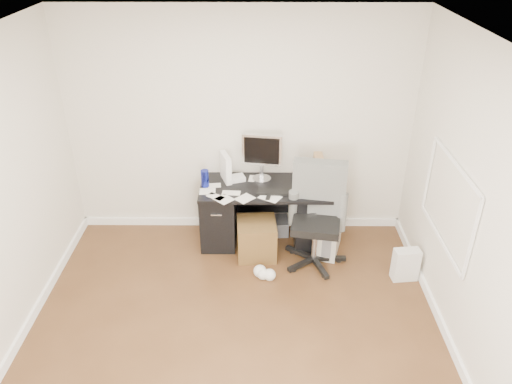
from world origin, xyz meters
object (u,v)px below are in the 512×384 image
at_px(lcd_monitor, 262,157).
at_px(keyboard, 278,191).
at_px(desk, 265,212).
at_px(office_chair, 316,218).
at_px(pc_tower, 330,234).
at_px(wicker_basket, 257,239).

height_order(lcd_monitor, keyboard, lcd_monitor).
height_order(desk, lcd_monitor, lcd_monitor).
relative_size(desk, office_chair, 1.27).
height_order(lcd_monitor, pc_tower, lcd_monitor).
relative_size(desk, lcd_monitor, 2.59).
height_order(lcd_monitor, wicker_basket, lcd_monitor).
relative_size(desk, wicker_basket, 3.44).
relative_size(desk, keyboard, 3.17).
bearing_deg(office_chair, wicker_basket, 177.51).
bearing_deg(wicker_basket, office_chair, -12.20).
height_order(keyboard, wicker_basket, keyboard).
xyz_separation_m(lcd_monitor, pc_tower, (0.80, -0.38, -0.80)).
distance_m(lcd_monitor, wicker_basket, 0.94).
height_order(desk, wicker_basket, desk).
xyz_separation_m(keyboard, pc_tower, (0.62, -0.07, -0.53)).
xyz_separation_m(keyboard, office_chair, (0.42, -0.28, -0.17)).
distance_m(office_chair, wicker_basket, 0.77).
xyz_separation_m(lcd_monitor, wicker_basket, (-0.06, -0.45, -0.82)).
bearing_deg(keyboard, office_chair, -31.48).
relative_size(desk, pc_tower, 3.16).
xyz_separation_m(office_chair, wicker_basket, (-0.65, 0.14, -0.37)).
bearing_deg(lcd_monitor, office_chair, -36.79).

